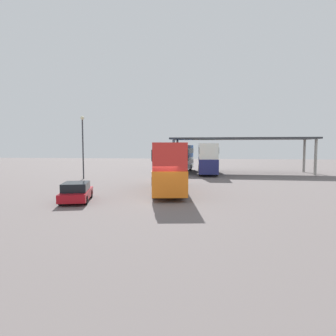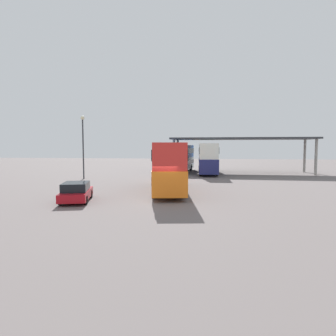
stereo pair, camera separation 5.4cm
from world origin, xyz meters
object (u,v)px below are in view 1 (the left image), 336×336
(double_decker_near_canopy, at_px, (179,157))
(double_decker_mid_row, at_px, (207,157))
(parked_hatchback, at_px, (76,192))
(double_decker_main, at_px, (168,165))
(lamppost_tall, at_px, (83,139))

(double_decker_near_canopy, height_order, double_decker_mid_row, double_decker_mid_row)
(parked_hatchback, bearing_deg, double_decker_main, -62.22)
(parked_hatchback, relative_size, double_decker_near_canopy, 0.42)
(double_decker_main, xyz_separation_m, parked_hatchback, (-5.77, -5.34, -1.58))
(lamppost_tall, bearing_deg, double_decker_near_canopy, 45.69)
(double_decker_main, distance_m, lamppost_tall, 13.93)
(double_decker_near_canopy, relative_size, lamppost_tall, 1.40)
(double_decker_near_canopy, distance_m, lamppost_tall, 15.19)
(double_decker_main, bearing_deg, double_decker_mid_row, -20.60)
(double_decker_mid_row, bearing_deg, lamppost_tall, 119.08)
(double_decker_main, bearing_deg, parked_hatchback, 124.19)
(double_decker_main, distance_m, double_decker_mid_row, 17.04)
(parked_hatchback, height_order, double_decker_near_canopy, double_decker_near_canopy)
(double_decker_near_canopy, relative_size, double_decker_mid_row, 0.95)
(double_decker_near_canopy, xyz_separation_m, double_decker_mid_row, (4.18, -2.10, 0.10))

